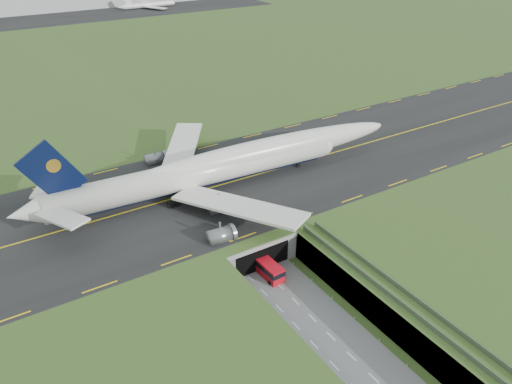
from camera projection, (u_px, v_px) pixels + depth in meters
ground at (286, 293)px, 91.86m from camera, size 900.00×900.00×0.00m
airfield_deck at (286, 280)px, 90.39m from camera, size 800.00×800.00×6.00m
trench_road at (311, 317)px, 86.26m from camera, size 12.00×75.00×0.20m
taxiway at (203, 190)px, 113.30m from camera, size 800.00×44.00×0.18m
tunnel_portal at (240, 234)px, 102.60m from camera, size 17.00×22.30×6.00m
guideway at (411, 310)px, 80.19m from camera, size 3.00×53.00×7.05m
jumbo_jet at (225, 166)px, 112.60m from camera, size 91.43×59.28×19.64m
shuttle_tram at (268, 269)px, 95.40m from camera, size 3.13×7.59×3.05m
cargo_terminal at (8, 1)px, 306.57m from camera, size 320.00×67.00×15.60m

